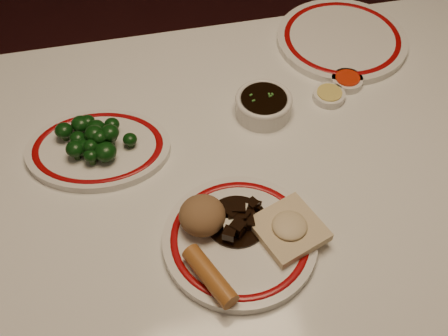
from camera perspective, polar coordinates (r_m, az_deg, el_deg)
dining_table at (r=1.07m, az=3.38°, el=-4.12°), size 1.20×0.90×0.75m
main_plate at (r=0.91m, az=1.64°, el=-7.31°), size 0.26×0.26×0.02m
rice_mound at (r=0.90m, az=-2.23°, el=-4.83°), size 0.08×0.08×0.05m
spring_roll at (r=0.85m, az=-1.43°, el=-10.91°), size 0.07×0.11×0.03m
fried_wonton at (r=0.91m, az=6.63°, el=-6.12°), size 0.13×0.13×0.03m
stirfry_heap at (r=0.91m, az=1.47°, el=-5.08°), size 0.10×0.10×0.03m
broccoli_plate at (r=1.05m, az=-12.65°, el=1.92°), size 0.29×0.26×0.02m
broccoli_pile at (r=1.03m, az=-13.03°, el=2.95°), size 0.14×0.12×0.05m
soy_bowl at (r=1.09m, az=4.02°, el=6.32°), size 0.11×0.11×0.04m
sweet_sour_dish at (r=1.18m, az=12.39°, el=8.64°), size 0.06×0.06×0.02m
mustard_dish at (r=1.15m, az=10.61°, el=7.25°), size 0.06×0.06×0.02m
far_plate at (r=1.29m, az=11.88°, el=12.70°), size 0.37×0.37×0.02m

